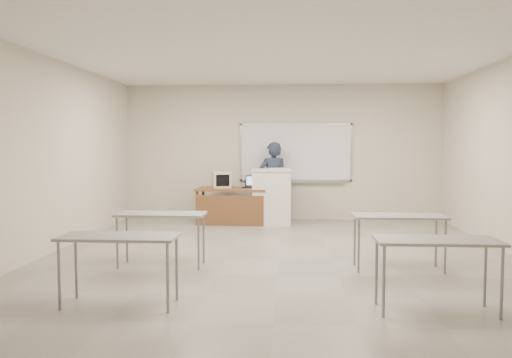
# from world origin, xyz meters

# --- Properties ---
(floor) EXTENTS (7.00, 8.00, 0.01)m
(floor) POSITION_xyz_m (0.00, 0.00, -0.01)
(floor) COLOR gray
(floor) RESTS_ON ground
(whiteboard) EXTENTS (2.48, 0.10, 1.31)m
(whiteboard) POSITION_xyz_m (0.30, 3.97, 1.48)
(whiteboard) COLOR white
(whiteboard) RESTS_ON floor
(student_desks) EXTENTS (4.40, 2.20, 0.73)m
(student_desks) POSITION_xyz_m (-0.00, -1.35, 0.67)
(student_desks) COLOR gray
(student_desks) RESTS_ON floor
(instructor_desk) EXTENTS (1.49, 0.74, 0.75)m
(instructor_desk) POSITION_xyz_m (-1.06, 3.19, 0.55)
(instructor_desk) COLOR brown
(instructor_desk) RESTS_ON floor
(podium) EXTENTS (0.82, 0.60, 1.16)m
(podium) POSITION_xyz_m (-0.20, 3.20, 0.58)
(podium) COLOR white
(podium) RESTS_ON floor
(crt_monitor) EXTENTS (0.38, 0.42, 0.36)m
(crt_monitor) POSITION_xyz_m (-1.31, 3.43, 0.92)
(crt_monitor) COLOR beige
(crt_monitor) RESTS_ON instructor_desk
(laptop) EXTENTS (0.34, 0.32, 0.25)m
(laptop) POSITION_xyz_m (-0.66, 3.46, 0.81)
(laptop) COLOR black
(laptop) RESTS_ON instructor_desk
(mouse) EXTENTS (0.10, 0.09, 0.03)m
(mouse) POSITION_xyz_m (-0.51, 3.10, 0.77)
(mouse) COLOR #9C9FA4
(mouse) RESTS_ON instructor_desk
(keyboard) EXTENTS (0.51, 0.27, 0.03)m
(keyboard) POSITION_xyz_m (-0.05, 3.08, 1.17)
(keyboard) COLOR beige
(keyboard) RESTS_ON podium
(presenter) EXTENTS (0.71, 0.54, 1.73)m
(presenter) POSITION_xyz_m (-0.19, 3.70, 0.86)
(presenter) COLOR black
(presenter) RESTS_ON floor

